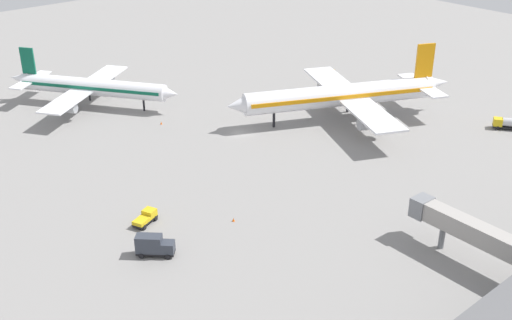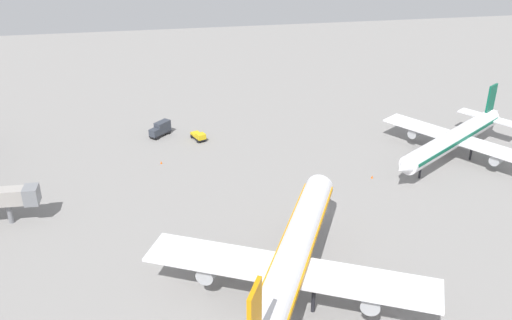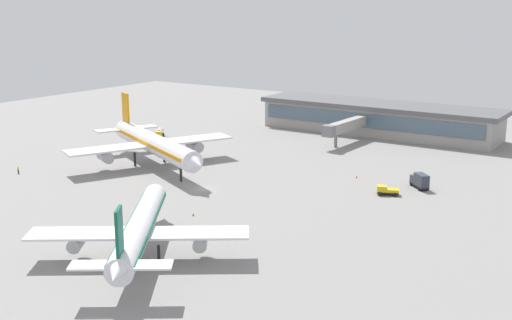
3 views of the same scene
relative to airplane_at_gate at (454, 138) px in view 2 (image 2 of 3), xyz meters
The scene contains 7 objects.
ground 38.34m from the airplane_at_gate, 65.80° to the right, with size 288.00×288.00×0.00m, color gray.
airplane_at_gate is the anchor object (origin of this frame).
airplane_taxiing 57.70m from the airplane_at_gate, 49.61° to the right, with size 48.32×40.14×15.74m.
catering_truck 65.28m from the airplane_at_gate, 110.46° to the right, with size 5.33×5.28×3.30m.
pushback_tractor 55.98m from the airplane_at_gate, 109.69° to the right, with size 4.79×3.51×1.90m.
safety_cone_near_gate 21.17m from the airplane_at_gate, 73.92° to the right, with size 0.44×0.44×0.60m, color #EA590C.
safety_cone_mid_apron 62.09m from the airplane_at_gate, 97.43° to the right, with size 0.44×0.44×0.60m, color #EA590C.
Camera 2 is at (85.23, -25.31, 53.87)m, focal length 39.93 mm.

